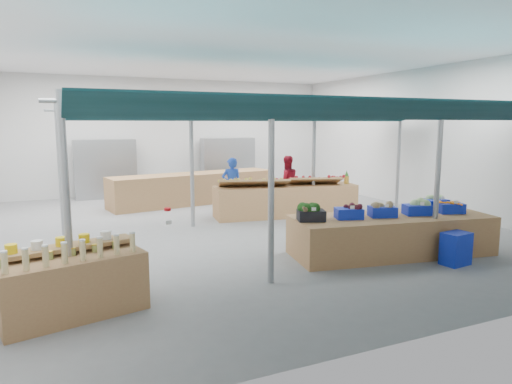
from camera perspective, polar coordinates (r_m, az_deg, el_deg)
floor at (r=11.50m, az=-2.36°, el=-4.36°), size 13.00×13.00×0.00m
hall at (r=12.56m, az=-4.89°, el=8.88°), size 13.00×13.00×13.00m
pole_grid at (r=9.98m, az=5.33°, el=4.18°), size 10.00×4.60×3.00m
awnings at (r=9.95m, az=5.41°, el=9.75°), size 9.50×7.08×0.30m
back_shelving_left at (r=16.58m, az=-18.29°, el=2.69°), size 2.00×0.50×2.00m
back_shelving_right at (r=17.60m, az=-3.54°, el=3.42°), size 2.00×0.50×2.00m
bottle_shelf at (r=6.73m, az=-21.99°, el=-10.47°), size 1.97×1.45×1.09m
veg_counter at (r=9.44m, az=16.55°, el=-5.18°), size 4.11×1.94×0.77m
fruit_counter at (r=12.80m, az=3.75°, el=-1.09°), size 4.09×1.51×0.86m
far_counter at (r=14.89m, az=-7.77°, el=0.46°), size 5.55×1.99×0.98m
crate_stack at (r=9.16m, az=23.70°, el=-6.50°), size 0.54×0.41×0.60m
vendor_left at (r=13.25m, az=-3.06°, el=0.87°), size 0.63×0.46×1.60m
vendor_right at (r=13.98m, az=3.85°, el=1.27°), size 0.85×0.71×1.60m
crate_broccoli at (r=8.57m, az=6.91°, el=-2.53°), size 0.59×0.49×0.35m
crate_beets at (r=8.89m, az=11.53°, el=-2.42°), size 0.59×0.49×0.29m
crate_celeriac at (r=9.22m, az=15.52°, el=-2.09°), size 0.59×0.49×0.31m
crate_cabbage at (r=9.62m, az=19.49°, el=-1.75°), size 0.59×0.49×0.35m
crate_carrots at (r=10.08m, az=23.10°, el=-1.78°), size 0.59×0.49×0.29m
sparrow at (r=8.37m, az=6.16°, el=-2.17°), size 0.12×0.09×0.11m
pole_ribbon at (r=8.02m, az=-10.99°, el=-2.29°), size 0.12×0.12×0.28m
apple_heap_yellow at (r=12.34m, az=-0.24°, el=1.36°), size 2.02×1.20×0.27m
apple_heap_red at (r=12.92m, az=7.30°, el=1.61°), size 1.64×1.09×0.27m
pineapple at (r=13.34m, az=11.26°, el=1.80°), size 0.14×0.14×0.39m
crate_extra at (r=10.46m, az=21.47°, el=-1.13°), size 0.52×0.42×0.32m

